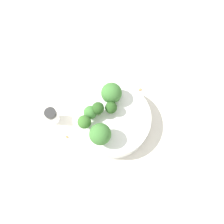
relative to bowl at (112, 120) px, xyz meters
name	(u,v)px	position (x,y,z in m)	size (l,w,h in m)	color
ground_plane	(112,122)	(0.00, 0.00, -0.03)	(3.00, 3.00, 0.00)	silver
bowl	(112,120)	(0.00, 0.00, 0.00)	(0.23, 0.23, 0.05)	white
broccoli_floret_0	(84,122)	(-0.01, -0.08, 0.06)	(0.04, 0.04, 0.06)	#8EB770
broccoli_floret_1	(111,108)	(-0.02, 0.01, 0.05)	(0.03, 0.03, 0.04)	#7A9E5B
broccoli_floret_2	(111,93)	(-0.05, 0.03, 0.06)	(0.06, 0.06, 0.06)	#84AD66
broccoli_floret_3	(98,109)	(-0.03, -0.03, 0.06)	(0.03, 0.03, 0.05)	#84AD66
broccoli_floret_4	(100,134)	(0.04, -0.06, 0.07)	(0.06, 0.06, 0.07)	#84AD66
broccoli_floret_5	(90,113)	(-0.03, -0.05, 0.05)	(0.04, 0.04, 0.04)	#84AD66
pepper_shaker	(53,116)	(-0.09, -0.15, 0.01)	(0.03, 0.03, 0.06)	silver
almond_crumb_0	(140,89)	(-0.06, 0.13, -0.02)	(0.01, 0.01, 0.01)	#AD7F4C
almond_crumb_1	(67,137)	(-0.02, -0.14, -0.02)	(0.01, 0.01, 0.01)	olive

